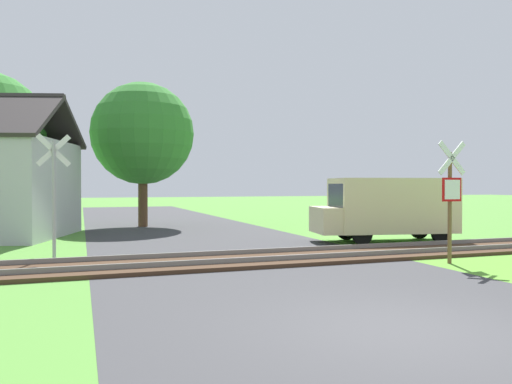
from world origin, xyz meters
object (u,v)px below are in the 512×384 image
tree_center (143,134)px  stop_sign_near (451,194)px  crossing_sign_far (54,187)px  mail_truck (388,207)px

tree_center → stop_sign_near: bearing=-67.1°
stop_sign_near → crossing_sign_far: 10.31m
stop_sign_near → crossing_sign_far: size_ratio=0.93×
crossing_sign_far → stop_sign_near: bearing=-28.8°
stop_sign_near → tree_center: size_ratio=0.45×
mail_truck → tree_center: bearing=48.2°
crossing_sign_far → tree_center: 11.14m
crossing_sign_far → mail_truck: (10.90, 0.83, -0.70)m
stop_sign_near → crossing_sign_far: crossing_sign_far is taller
stop_sign_near → tree_center: 15.69m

